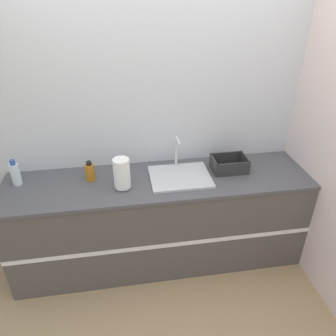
% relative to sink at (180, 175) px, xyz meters
% --- Properties ---
extents(ground_plane, '(12.00, 12.00, 0.00)m').
position_rel_sink_xyz_m(ground_plane, '(-0.18, -0.32, -0.90)').
color(ground_plane, tan).
extents(wall_back, '(4.97, 0.06, 2.60)m').
position_rel_sink_xyz_m(wall_back, '(-0.18, 0.34, 0.40)').
color(wall_back, silver).
rests_on(wall_back, ground_plane).
extents(wall_right, '(0.06, 2.63, 2.60)m').
position_rel_sink_xyz_m(wall_right, '(1.14, -0.00, 0.40)').
color(wall_right, silver).
rests_on(wall_right, ground_plane).
extents(counter_cabinet, '(2.59, 0.65, 0.88)m').
position_rel_sink_xyz_m(counter_cabinet, '(-0.18, -0.00, -0.46)').
color(counter_cabinet, '#514C47').
rests_on(counter_cabinet, ground_plane).
extents(sink, '(0.51, 0.41, 0.31)m').
position_rel_sink_xyz_m(sink, '(0.00, 0.00, 0.00)').
color(sink, silver).
rests_on(sink, counter_cabinet).
extents(paper_towel_roll, '(0.13, 0.13, 0.26)m').
position_rel_sink_xyz_m(paper_towel_roll, '(-0.48, -0.08, 0.11)').
color(paper_towel_roll, '#4C4C51').
rests_on(paper_towel_roll, counter_cabinet).
extents(dish_rack, '(0.30, 0.22, 0.12)m').
position_rel_sink_xyz_m(dish_rack, '(0.45, 0.06, 0.03)').
color(dish_rack, '#2D2D2D').
rests_on(dish_rack, counter_cabinet).
extents(bottle_amber, '(0.08, 0.08, 0.17)m').
position_rel_sink_xyz_m(bottle_amber, '(-0.74, 0.08, 0.06)').
color(bottle_amber, '#B26B19').
rests_on(bottle_amber, counter_cabinet).
extents(bottle_clear, '(0.07, 0.07, 0.22)m').
position_rel_sink_xyz_m(bottle_clear, '(-1.33, 0.11, 0.08)').
color(bottle_clear, silver).
rests_on(bottle_clear, counter_cabinet).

